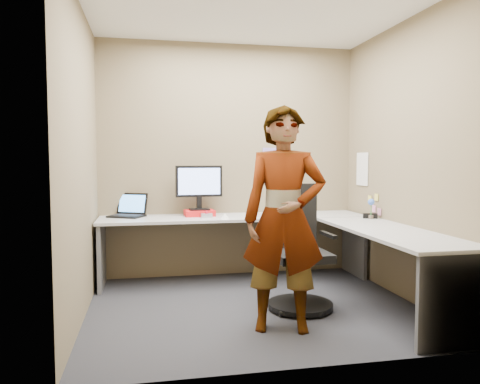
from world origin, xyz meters
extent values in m
plane|color=black|center=(0.00, 0.00, 0.00)|extent=(3.00, 3.00, 0.00)
plane|color=#756448|center=(0.00, 1.30, 1.35)|extent=(3.00, 0.00, 3.00)
plane|color=#756448|center=(1.50, 0.00, 1.35)|extent=(0.00, 2.70, 2.70)
plane|color=#756448|center=(-1.50, 0.00, 1.35)|extent=(0.00, 2.70, 2.70)
plane|color=white|center=(0.00, 0.00, 2.70)|extent=(3.00, 3.00, 0.00)
cube|color=#AAAAAA|center=(0.00, 0.98, 0.71)|extent=(2.96, 0.65, 0.03)
cube|color=#AAAAAA|center=(1.18, -0.32, 0.71)|extent=(0.65, 1.91, 0.03)
cube|color=#59595B|center=(-1.44, 0.98, 0.35)|extent=(0.04, 0.60, 0.70)
cube|color=#59595B|center=(1.44, 0.98, 0.35)|extent=(0.04, 0.60, 0.70)
cube|color=#59595B|center=(1.18, -1.24, 0.35)|extent=(0.60, 0.04, 0.70)
cube|color=red|center=(-0.38, 1.07, 0.76)|extent=(0.34, 0.26, 0.07)
cube|color=black|center=(-0.38, 1.07, 0.80)|extent=(0.23, 0.16, 0.02)
cube|color=black|center=(-0.38, 1.09, 0.88)|extent=(0.06, 0.05, 0.13)
cube|color=black|center=(-0.38, 1.09, 1.12)|extent=(0.52, 0.07, 0.35)
cube|color=#87A2E9|center=(-0.38, 1.07, 1.12)|extent=(0.47, 0.03, 0.29)
cube|color=black|center=(-1.18, 1.11, 0.74)|extent=(0.44, 0.40, 0.02)
cube|color=black|center=(-1.12, 1.23, 0.87)|extent=(0.35, 0.23, 0.23)
cube|color=#468FE0|center=(-1.12, 1.23, 0.87)|extent=(0.30, 0.20, 0.19)
cube|color=#B7B7BC|center=(-0.32, 0.90, 0.75)|extent=(0.12, 0.08, 0.04)
sphere|color=#B40C1F|center=(-0.32, 0.89, 0.78)|extent=(0.04, 0.04, 0.04)
cone|color=white|center=(-0.15, 0.75, 0.76)|extent=(0.10, 0.10, 0.06)
cube|color=black|center=(1.39, 0.48, 0.76)|extent=(0.15, 0.09, 0.05)
cylinder|color=brown|center=(1.38, 0.45, 0.75)|extent=(0.05, 0.05, 0.04)
cylinder|color=#338C3F|center=(1.38, 0.45, 0.84)|extent=(0.01, 0.01, 0.14)
sphere|color=#406FE4|center=(1.38, 0.45, 0.91)|extent=(0.07, 0.07, 0.07)
cube|color=#846BB7|center=(0.55, 1.29, 1.30)|extent=(0.30, 0.01, 0.40)
cube|color=white|center=(1.49, 0.90, 1.25)|extent=(0.01, 0.28, 0.38)
cube|color=#F2E059|center=(1.49, 0.55, 0.95)|extent=(0.01, 0.07, 0.07)
cube|color=pink|center=(1.49, 0.60, 0.82)|extent=(0.01, 0.07, 0.07)
cube|color=pink|center=(1.49, 0.48, 0.80)|extent=(0.01, 0.07, 0.07)
cube|color=#F2E059|center=(1.49, 0.70, 0.92)|extent=(0.01, 0.07, 0.07)
cylinder|color=black|center=(0.40, -0.15, 0.04)|extent=(0.59, 0.59, 0.04)
cylinder|color=black|center=(0.40, -0.15, 0.27)|extent=(0.06, 0.06, 0.42)
cube|color=black|center=(0.40, -0.15, 0.50)|extent=(0.49, 0.49, 0.07)
cube|color=black|center=(0.39, 0.08, 0.84)|extent=(0.47, 0.06, 0.58)
cube|color=black|center=(0.13, -0.15, 0.68)|extent=(0.05, 0.32, 0.03)
cube|color=black|center=(0.66, -0.15, 0.68)|extent=(0.05, 0.32, 0.03)
imported|color=#999399|center=(0.11, -0.59, 0.89)|extent=(0.74, 0.58, 1.79)
camera|label=1|loc=(-0.96, -4.12, 1.36)|focal=35.00mm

